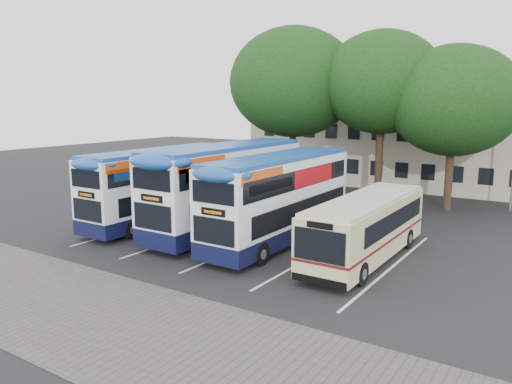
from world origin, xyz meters
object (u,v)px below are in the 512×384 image
object	(u,v)px
tree_left	(294,82)
bus_dd_mid	(228,184)
tree_mid	(382,83)
tree_right	(454,101)
bus_single	(367,224)
bus_dd_left	(161,183)
bus_dd_right	(280,195)

from	to	relation	value
tree_left	bus_dd_mid	xyz separation A→B (m)	(2.26, -11.14, -5.69)
tree_mid	tree_right	distance (m)	4.75
bus_single	bus_dd_left	bearing A→B (deg)	-179.58
bus_dd_right	bus_single	xyz separation A→B (m)	(4.56, -0.15, -0.83)
tree_mid	tree_right	size ratio (longest dim) A/B	1.11
tree_left	bus_dd_left	distance (m)	13.35
tree_left	tree_right	xyz separation A→B (m)	(10.95, 0.90, -1.31)
bus_dd_mid	bus_dd_left	bearing A→B (deg)	-170.89
tree_right	bus_dd_right	xyz separation A→B (m)	(-5.20, -12.47, -4.55)
bus_dd_left	bus_dd_mid	world-z (taller)	bus_dd_mid
tree_right	bus_dd_mid	distance (m)	15.48
tree_mid	bus_dd_left	distance (m)	16.11
tree_left	bus_dd_left	xyz separation A→B (m)	(-1.95, -11.81, -5.91)
tree_mid	bus_single	size ratio (longest dim) A/B	1.24
tree_mid	bus_dd_left	bearing A→B (deg)	-123.54
tree_right	bus_dd_right	size ratio (longest dim) A/B	1.00
tree_mid	bus_dd_right	xyz separation A→B (m)	(-0.60, -12.29, -5.75)
bus_dd_left	tree_mid	bearing A→B (deg)	56.46
bus_dd_left	bus_dd_mid	bearing A→B (deg)	9.11
bus_dd_mid	tree_left	bearing A→B (deg)	101.47
tree_left	tree_mid	size ratio (longest dim) A/B	1.05
bus_dd_left	bus_dd_mid	distance (m)	4.27
bus_dd_left	bus_dd_mid	xyz separation A→B (m)	(4.21, 0.68, 0.22)
tree_mid	bus_dd_right	distance (m)	13.58
tree_right	bus_dd_left	distance (m)	18.69
bus_dd_left	bus_dd_mid	size ratio (longest dim) A/B	0.91
tree_mid	bus_dd_mid	distance (m)	13.72
tree_right	bus_dd_left	world-z (taller)	tree_right
bus_dd_right	tree_right	bearing A→B (deg)	67.37
tree_left	bus_dd_left	world-z (taller)	tree_left
bus_dd_mid	bus_dd_right	world-z (taller)	bus_dd_mid
bus_dd_left	tree_right	bearing A→B (deg)	44.58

